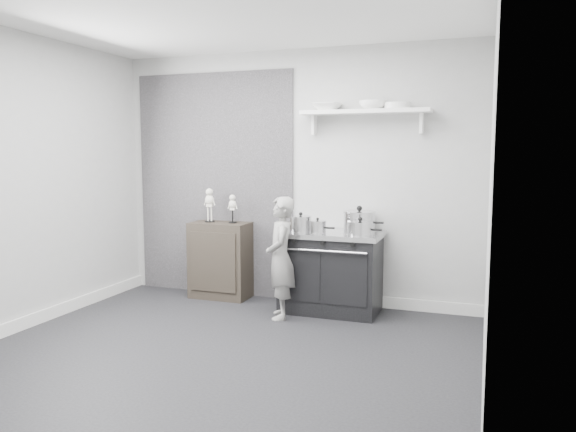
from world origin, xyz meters
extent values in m
plane|color=black|center=(0.00, 0.00, 0.00)|extent=(4.00, 4.00, 0.00)
cube|color=#9F9F9D|center=(0.00, 1.80, 1.35)|extent=(4.00, 0.02, 2.70)
cube|color=#9F9F9D|center=(0.00, -1.80, 1.35)|extent=(4.00, 0.02, 2.70)
cube|color=#9F9F9D|center=(-2.00, 0.00, 1.35)|extent=(0.02, 3.60, 2.70)
cube|color=#9F9F9D|center=(2.00, 0.00, 1.35)|extent=(0.02, 3.60, 2.70)
cube|color=silver|center=(0.00, 0.00, 2.70)|extent=(4.00, 3.60, 0.02)
cube|color=black|center=(-0.95, 1.79, 1.25)|extent=(1.90, 0.02, 2.50)
cube|color=silver|center=(1.00, 1.78, 0.06)|extent=(2.00, 0.03, 0.12)
cube|color=silver|center=(-1.98, 0.00, 0.06)|extent=(0.03, 3.60, 0.12)
cube|color=white|center=(0.80, 1.67, 2.02)|extent=(1.30, 0.26, 0.04)
cube|color=white|center=(0.25, 1.74, 1.90)|extent=(0.03, 0.12, 0.20)
cube|color=white|center=(1.35, 1.74, 1.90)|extent=(0.03, 0.12, 0.20)
cube|color=black|center=(0.52, 1.48, 0.39)|extent=(0.97, 0.58, 0.77)
cube|color=silver|center=(0.52, 1.48, 0.80)|extent=(1.03, 0.62, 0.05)
cube|color=black|center=(0.28, 1.19, 0.41)|extent=(0.41, 0.02, 0.50)
cube|color=black|center=(0.75, 1.19, 0.41)|extent=(0.41, 0.02, 0.50)
cylinder|color=silver|center=(0.52, 1.16, 0.68)|extent=(0.87, 0.02, 0.02)
cylinder|color=black|center=(0.22, 1.18, 0.75)|extent=(0.04, 0.03, 0.04)
cylinder|color=black|center=(0.52, 1.18, 0.75)|extent=(0.04, 0.03, 0.04)
cylinder|color=black|center=(0.81, 1.18, 0.75)|extent=(0.04, 0.03, 0.04)
cube|color=black|center=(-0.79, 1.61, 0.42)|extent=(0.65, 0.38, 0.84)
imported|color=gray|center=(0.11, 1.09, 0.60)|extent=(0.42, 0.51, 1.19)
cylinder|color=#BDBCBF|center=(0.23, 1.37, 0.89)|extent=(0.22, 0.22, 0.14)
cylinder|color=#BDBCBF|center=(0.23, 1.37, 0.97)|extent=(0.22, 0.22, 0.01)
sphere|color=black|center=(0.23, 1.37, 1.00)|extent=(0.04, 0.04, 0.04)
cylinder|color=black|center=(0.37, 1.37, 0.89)|extent=(0.10, 0.02, 0.02)
cylinder|color=#BDBCBF|center=(0.77, 1.61, 0.92)|extent=(0.32, 0.32, 0.19)
cylinder|color=#BDBCBF|center=(0.77, 1.61, 1.02)|extent=(0.33, 0.33, 0.02)
sphere|color=black|center=(0.77, 1.61, 1.05)|extent=(0.06, 0.06, 0.06)
cylinder|color=black|center=(0.97, 1.61, 0.92)|extent=(0.10, 0.02, 0.02)
cylinder|color=#BDBCBF|center=(0.84, 1.33, 0.88)|extent=(0.24, 0.24, 0.12)
cylinder|color=#BDBCBF|center=(0.84, 1.33, 0.95)|extent=(0.25, 0.25, 0.01)
sphere|color=black|center=(0.84, 1.33, 0.98)|extent=(0.04, 0.04, 0.04)
cylinder|color=black|center=(1.00, 1.33, 0.88)|extent=(0.10, 0.02, 0.02)
cylinder|color=#BDBCBF|center=(0.41, 1.35, 0.88)|extent=(0.17, 0.17, 0.11)
cylinder|color=#BDBCBF|center=(0.41, 1.35, 0.94)|extent=(0.17, 0.17, 0.01)
sphere|color=black|center=(0.41, 1.35, 0.96)|extent=(0.03, 0.03, 0.03)
cylinder|color=black|center=(0.54, 1.35, 0.88)|extent=(0.10, 0.02, 0.02)
imported|color=white|center=(0.41, 1.67, 2.08)|extent=(0.30, 0.30, 0.07)
imported|color=white|center=(0.88, 1.67, 2.08)|extent=(0.27, 0.27, 0.08)
cylinder|color=white|center=(1.12, 1.67, 2.07)|extent=(0.26, 0.26, 0.06)
camera|label=1|loc=(1.98, -3.94, 1.62)|focal=35.00mm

